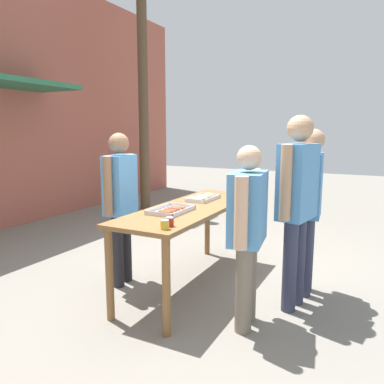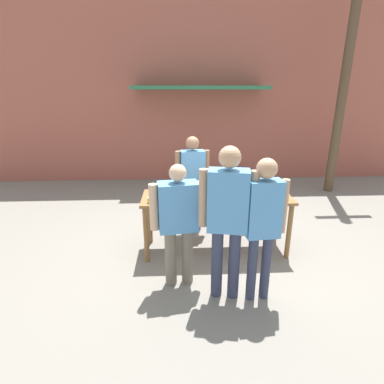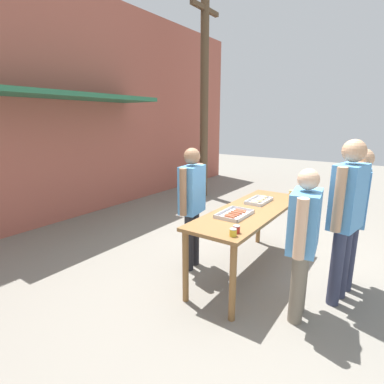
{
  "view_description": "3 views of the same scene",
  "coord_description": "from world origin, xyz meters",
  "px_view_note": "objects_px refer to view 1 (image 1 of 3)",
  "views": [
    {
      "loc": [
        -3.45,
        -1.78,
        1.67
      ],
      "look_at": [
        0.0,
        0.0,
        1.03
      ],
      "focal_mm": 35.0,
      "sensor_mm": 36.0,
      "label": 1
    },
    {
      "loc": [
        -0.56,
        -4.09,
        2.33
      ],
      "look_at": [
        -0.36,
        0.05,
        0.93
      ],
      "focal_mm": 28.0,
      "sensor_mm": 36.0,
      "label": 2
    },
    {
      "loc": [
        -3.43,
        -1.49,
        2.0
      ],
      "look_at": [
        -0.32,
        0.69,
        1.07
      ],
      "focal_mm": 28.0,
      "sensor_mm": 36.0,
      "label": 3
    }
  ],
  "objects_px": {
    "condiment_jar_ketchup": "(170,222)",
    "person_customer_holding_hotdog": "(248,223)",
    "person_customer_waiting_in_line": "(297,196)",
    "condiment_jar_mustard": "(165,225)",
    "beer_cup": "(243,191)",
    "person_server_behind_table": "(120,196)",
    "food_tray_sausages": "(171,211)",
    "food_tray_buns": "(203,198)",
    "person_customer_with_cup": "(310,196)",
    "utility_pole": "(143,82)"
  },
  "relations": [
    {
      "from": "condiment_jar_ketchup",
      "to": "person_customer_holding_hotdog",
      "type": "bearing_deg",
      "value": -63.85
    },
    {
      "from": "person_customer_holding_hotdog",
      "to": "person_customer_waiting_in_line",
      "type": "relative_size",
      "value": 0.86
    },
    {
      "from": "condiment_jar_mustard",
      "to": "beer_cup",
      "type": "height_order",
      "value": "beer_cup"
    },
    {
      "from": "person_server_behind_table",
      "to": "person_customer_waiting_in_line",
      "type": "relative_size",
      "value": 0.91
    },
    {
      "from": "food_tray_sausages",
      "to": "person_customer_holding_hotdog",
      "type": "relative_size",
      "value": 0.3
    },
    {
      "from": "person_server_behind_table",
      "to": "person_customer_holding_hotdog",
      "type": "xyz_separation_m",
      "value": [
        -0.24,
        -1.5,
        -0.08
      ]
    },
    {
      "from": "person_server_behind_table",
      "to": "food_tray_sausages",
      "type": "bearing_deg",
      "value": -101.27
    },
    {
      "from": "food_tray_sausages",
      "to": "beer_cup",
      "type": "bearing_deg",
      "value": -12.23
    },
    {
      "from": "condiment_jar_mustard",
      "to": "beer_cup",
      "type": "relative_size",
      "value": 0.82
    },
    {
      "from": "food_tray_buns",
      "to": "person_server_behind_table",
      "type": "distance_m",
      "value": 0.95
    },
    {
      "from": "person_server_behind_table",
      "to": "condiment_jar_mustard",
      "type": "bearing_deg",
      "value": -131.88
    },
    {
      "from": "condiment_jar_ketchup",
      "to": "person_customer_holding_hotdog",
      "type": "relative_size",
      "value": 0.05
    },
    {
      "from": "food_tray_buns",
      "to": "condiment_jar_mustard",
      "type": "bearing_deg",
      "value": -167.7
    },
    {
      "from": "condiment_jar_ketchup",
      "to": "person_customer_holding_hotdog",
      "type": "distance_m",
      "value": 0.65
    },
    {
      "from": "condiment_jar_mustard",
      "to": "person_customer_holding_hotdog",
      "type": "height_order",
      "value": "person_customer_holding_hotdog"
    },
    {
      "from": "person_server_behind_table",
      "to": "person_customer_with_cup",
      "type": "distance_m",
      "value": 1.96
    },
    {
      "from": "person_customer_waiting_in_line",
      "to": "person_customer_holding_hotdog",
      "type": "bearing_deg",
      "value": -17.73
    },
    {
      "from": "person_customer_with_cup",
      "to": "food_tray_sausages",
      "type": "bearing_deg",
      "value": -64.77
    },
    {
      "from": "utility_pole",
      "to": "condiment_jar_mustard",
      "type": "bearing_deg",
      "value": -143.79
    },
    {
      "from": "food_tray_buns",
      "to": "condiment_jar_mustard",
      "type": "distance_m",
      "value": 1.35
    },
    {
      "from": "condiment_jar_mustard",
      "to": "person_server_behind_table",
      "type": "relative_size",
      "value": 0.05
    },
    {
      "from": "food_tray_buns",
      "to": "person_customer_with_cup",
      "type": "height_order",
      "value": "person_customer_with_cup"
    },
    {
      "from": "food_tray_sausages",
      "to": "person_customer_waiting_in_line",
      "type": "xyz_separation_m",
      "value": [
        0.33,
        -1.14,
        0.19
      ]
    },
    {
      "from": "person_customer_holding_hotdog",
      "to": "person_customer_with_cup",
      "type": "distance_m",
      "value": 0.98
    },
    {
      "from": "food_tray_sausages",
      "to": "condiment_jar_mustard",
      "type": "height_order",
      "value": "condiment_jar_mustard"
    },
    {
      "from": "beer_cup",
      "to": "person_server_behind_table",
      "type": "xyz_separation_m",
      "value": [
        -1.26,
        0.93,
        0.06
      ]
    },
    {
      "from": "food_tray_buns",
      "to": "utility_pole",
      "type": "distance_m",
      "value": 4.24
    },
    {
      "from": "food_tray_sausages",
      "to": "utility_pole",
      "type": "distance_m",
      "value": 4.75
    },
    {
      "from": "food_tray_buns",
      "to": "person_customer_waiting_in_line",
      "type": "relative_size",
      "value": 0.25
    },
    {
      "from": "person_server_behind_table",
      "to": "person_customer_waiting_in_line",
      "type": "height_order",
      "value": "person_customer_waiting_in_line"
    },
    {
      "from": "condiment_jar_ketchup",
      "to": "beer_cup",
      "type": "distance_m",
      "value": 1.79
    },
    {
      "from": "person_customer_with_cup",
      "to": "utility_pole",
      "type": "relative_size",
      "value": 0.33
    },
    {
      "from": "person_customer_waiting_in_line",
      "to": "beer_cup",
      "type": "bearing_deg",
      "value": -127.99
    },
    {
      "from": "person_server_behind_table",
      "to": "person_customer_waiting_in_line",
      "type": "xyz_separation_m",
      "value": [
        0.29,
        -1.79,
        0.09
      ]
    },
    {
      "from": "food_tray_sausages",
      "to": "utility_pole",
      "type": "height_order",
      "value": "utility_pole"
    },
    {
      "from": "person_customer_holding_hotdog",
      "to": "person_customer_waiting_in_line",
      "type": "bearing_deg",
      "value": 143.81
    },
    {
      "from": "food_tray_sausages",
      "to": "person_customer_holding_hotdog",
      "type": "distance_m",
      "value": 0.88
    },
    {
      "from": "person_customer_with_cup",
      "to": "condiment_jar_mustard",
      "type": "bearing_deg",
      "value": -40.41
    },
    {
      "from": "condiment_jar_mustard",
      "to": "person_customer_holding_hotdog",
      "type": "bearing_deg",
      "value": -55.94
    },
    {
      "from": "person_server_behind_table",
      "to": "person_customer_holding_hotdog",
      "type": "bearing_deg",
      "value": -107.15
    },
    {
      "from": "food_tray_sausages",
      "to": "person_server_behind_table",
      "type": "height_order",
      "value": "person_server_behind_table"
    },
    {
      "from": "person_customer_waiting_in_line",
      "to": "person_server_behind_table",
      "type": "bearing_deg",
      "value": -70.44
    },
    {
      "from": "person_customer_with_cup",
      "to": "utility_pole",
      "type": "xyz_separation_m",
      "value": [
        2.78,
        3.89,
        1.64
      ]
    },
    {
      "from": "food_tray_buns",
      "to": "food_tray_sausages",
      "type": "bearing_deg",
      "value": 179.96
    },
    {
      "from": "condiment_jar_mustard",
      "to": "condiment_jar_ketchup",
      "type": "bearing_deg",
      "value": 7.74
    },
    {
      "from": "food_tray_sausages",
      "to": "condiment_jar_mustard",
      "type": "bearing_deg",
      "value": -154.01
    },
    {
      "from": "food_tray_sausages",
      "to": "person_customer_holding_hotdog",
      "type": "xyz_separation_m",
      "value": [
        -0.21,
        -0.86,
        0.02
      ]
    },
    {
      "from": "condiment_jar_ketchup",
      "to": "person_customer_with_cup",
      "type": "distance_m",
      "value": 1.52
    },
    {
      "from": "condiment_jar_mustard",
      "to": "beer_cup",
      "type": "bearing_deg",
      "value": 0.22
    },
    {
      "from": "food_tray_buns",
      "to": "condiment_jar_ketchup",
      "type": "xyz_separation_m",
      "value": [
        -1.22,
        -0.27,
        0.02
      ]
    }
  ]
}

